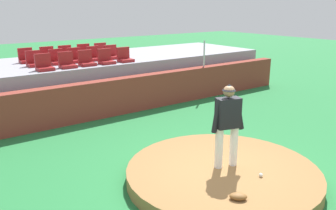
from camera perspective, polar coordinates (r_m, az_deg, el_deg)
ground_plane at (r=7.48m, az=8.67°, el=-11.81°), size 60.00×60.00×0.00m
pitchers_mound at (r=7.42m, az=8.71°, el=-10.89°), size 3.89×3.89×0.27m
pitcher at (r=7.08m, az=9.57°, el=-2.35°), size 0.72×0.37×1.72m
baseball at (r=7.14m, az=14.70°, el=-10.83°), size 0.07×0.07×0.07m
fielding_glove at (r=6.31m, az=11.22°, el=-14.20°), size 0.36×0.35×0.11m
brick_barrier at (r=11.35m, az=-10.39°, el=0.99°), size 15.98×0.40×1.17m
fence_post_right at (r=13.50m, az=5.82°, el=8.20°), size 0.06×0.06×0.99m
bleacher_platform at (r=13.53m, az=-15.11°, el=3.81°), size 15.68×3.88×1.50m
stadium_chair_0 at (r=11.57m, az=-19.28°, el=6.07°), size 0.48×0.44×0.50m
stadium_chair_1 at (r=11.83m, az=-15.93°, el=6.55°), size 0.48×0.44×0.50m
stadium_chair_2 at (r=12.11m, az=-12.98°, el=6.95°), size 0.48×0.44×0.50m
stadium_chair_3 at (r=12.34m, az=-9.97°, el=7.28°), size 0.48×0.44×0.50m
stadium_chair_4 at (r=12.70m, az=-6.99°, el=7.64°), size 0.48×0.44×0.50m
stadium_chair_5 at (r=12.45m, az=-20.66°, el=6.58°), size 0.48×0.44×0.50m
stadium_chair_6 at (r=12.65m, az=-17.41°, el=7.00°), size 0.48×0.44×0.50m
stadium_chair_7 at (r=12.89m, az=-14.61°, el=7.37°), size 0.48×0.44×0.50m
stadium_chair_8 at (r=13.19m, az=-11.70°, el=7.73°), size 0.48×0.44×0.50m
stadium_chair_9 at (r=13.47m, az=-9.03°, el=8.03°), size 0.48×0.44×0.50m
stadium_chair_10 at (r=13.33m, az=-21.79°, el=7.02°), size 0.48×0.44×0.50m
stadium_chair_11 at (r=13.49m, az=-18.72°, el=7.40°), size 0.48×0.44×0.50m
stadium_chair_12 at (r=13.71m, az=-16.05°, el=7.74°), size 0.48×0.44×0.50m
stadium_chair_13 at (r=14.02m, az=-13.24°, el=8.11°), size 0.48×0.44×0.50m
stadium_chair_14 at (r=14.26m, az=-10.62°, el=8.38°), size 0.48×0.44×0.50m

